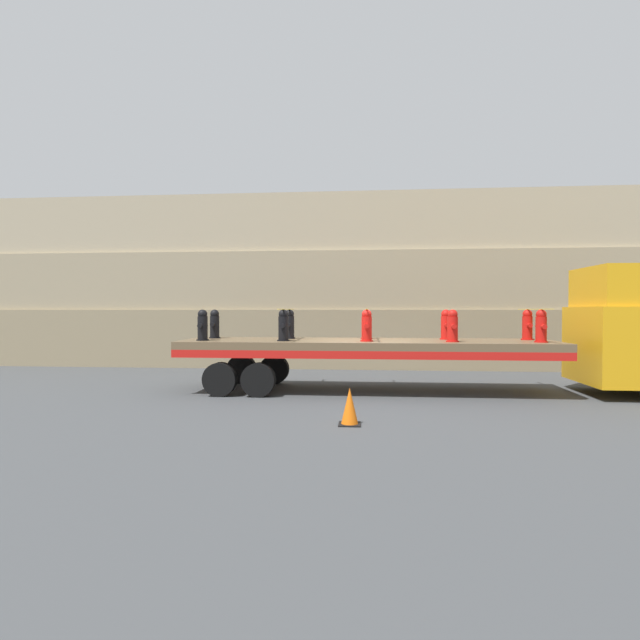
{
  "coord_description": "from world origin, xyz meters",
  "views": [
    {
      "loc": [
        -0.04,
        -13.48,
        2.19
      ],
      "look_at": [
        -1.26,
        0.0,
        1.92
      ],
      "focal_mm": 28.0,
      "sensor_mm": 36.0,
      "label": 1
    }
  ],
  "objects_px": {
    "truck_cab": "(635,332)",
    "fire_hydrant_red_far_2": "(367,325)",
    "fire_hydrant_red_near_4": "(541,326)",
    "flatbed_trailer": "(349,349)",
    "fire_hydrant_red_near_3": "(453,326)",
    "fire_hydrant_red_far_4": "(527,325)",
    "fire_hydrant_red_far_3": "(446,325)",
    "fire_hydrant_red_near_2": "(367,326)",
    "traffic_cone": "(350,407)",
    "fire_hydrant_black_near_0": "(203,325)",
    "fire_hydrant_black_near_1": "(283,326)",
    "fire_hydrant_black_far_1": "(290,325)",
    "fire_hydrant_black_far_0": "(215,324)"
  },
  "relations": [
    {
      "from": "fire_hydrant_black_near_0",
      "to": "truck_cab",
      "type": "bearing_deg",
      "value": 2.72
    },
    {
      "from": "fire_hydrant_red_near_2",
      "to": "fire_hydrant_red_near_3",
      "type": "bearing_deg",
      "value": 0.0
    },
    {
      "from": "flatbed_trailer",
      "to": "traffic_cone",
      "type": "bearing_deg",
      "value": -87.9
    },
    {
      "from": "flatbed_trailer",
      "to": "fire_hydrant_red_near_3",
      "type": "height_order",
      "value": "fire_hydrant_red_near_3"
    },
    {
      "from": "fire_hydrant_red_near_3",
      "to": "fire_hydrant_red_far_4",
      "type": "height_order",
      "value": "same"
    },
    {
      "from": "flatbed_trailer",
      "to": "fire_hydrant_black_far_0",
      "type": "height_order",
      "value": "fire_hydrant_black_far_0"
    },
    {
      "from": "fire_hydrant_black_near_1",
      "to": "fire_hydrant_red_near_3",
      "type": "height_order",
      "value": "same"
    },
    {
      "from": "fire_hydrant_red_far_2",
      "to": "truck_cab",
      "type": "bearing_deg",
      "value": -4.44
    },
    {
      "from": "flatbed_trailer",
      "to": "fire_hydrant_black_far_1",
      "type": "bearing_deg",
      "value": 162.58
    },
    {
      "from": "fire_hydrant_black_near_1",
      "to": "fire_hydrant_red_near_4",
      "type": "distance_m",
      "value": 6.54
    },
    {
      "from": "fire_hydrant_black_near_1",
      "to": "flatbed_trailer",
      "type": "bearing_deg",
      "value": 17.42
    },
    {
      "from": "fire_hydrant_black_near_0",
      "to": "fire_hydrant_red_near_4",
      "type": "relative_size",
      "value": 1.0
    },
    {
      "from": "fire_hydrant_red_far_3",
      "to": "traffic_cone",
      "type": "xyz_separation_m",
      "value": [
        -2.51,
        -4.52,
        -1.43
      ]
    },
    {
      "from": "flatbed_trailer",
      "to": "fire_hydrant_red_near_4",
      "type": "relative_size",
      "value": 11.97
    },
    {
      "from": "truck_cab",
      "to": "fire_hydrant_red_far_3",
      "type": "bearing_deg",
      "value": 173.52
    },
    {
      "from": "fire_hydrant_red_near_3",
      "to": "fire_hydrant_red_far_4",
      "type": "xyz_separation_m",
      "value": [
        2.18,
        1.07,
        0.0
      ]
    },
    {
      "from": "truck_cab",
      "to": "traffic_cone",
      "type": "relative_size",
      "value": 4.64
    },
    {
      "from": "fire_hydrant_black_far_1",
      "to": "fire_hydrant_red_far_4",
      "type": "relative_size",
      "value": 1.0
    },
    {
      "from": "flatbed_trailer",
      "to": "fire_hydrant_red_near_4",
      "type": "height_order",
      "value": "fire_hydrant_red_near_4"
    },
    {
      "from": "fire_hydrant_red_near_2",
      "to": "fire_hydrant_red_far_2",
      "type": "distance_m",
      "value": 1.07
    },
    {
      "from": "fire_hydrant_red_near_4",
      "to": "fire_hydrant_red_far_2",
      "type": "bearing_deg",
      "value": 166.24
    },
    {
      "from": "fire_hydrant_black_near_0",
      "to": "traffic_cone",
      "type": "distance_m",
      "value": 5.5
    },
    {
      "from": "traffic_cone",
      "to": "fire_hydrant_red_far_2",
      "type": "bearing_deg",
      "value": 85.81
    },
    {
      "from": "traffic_cone",
      "to": "fire_hydrant_red_near_3",
      "type": "bearing_deg",
      "value": 53.99
    },
    {
      "from": "fire_hydrant_black_near_1",
      "to": "fire_hydrant_red_far_2",
      "type": "bearing_deg",
      "value": 26.1
    },
    {
      "from": "fire_hydrant_red_near_2",
      "to": "fire_hydrant_red_near_4",
      "type": "relative_size",
      "value": 1.0
    },
    {
      "from": "fire_hydrant_black_near_1",
      "to": "fire_hydrant_red_far_2",
      "type": "height_order",
      "value": "same"
    },
    {
      "from": "fire_hydrant_black_near_1",
      "to": "fire_hydrant_red_near_3",
      "type": "bearing_deg",
      "value": 0.0
    },
    {
      "from": "truck_cab",
      "to": "fire_hydrant_red_near_2",
      "type": "bearing_deg",
      "value": -175.56
    },
    {
      "from": "fire_hydrant_red_near_4",
      "to": "fire_hydrant_black_far_1",
      "type": "bearing_deg",
      "value": 170.73
    },
    {
      "from": "fire_hydrant_red_near_2",
      "to": "fire_hydrant_red_far_2",
      "type": "bearing_deg",
      "value": 90.0
    },
    {
      "from": "fire_hydrant_black_far_0",
      "to": "fire_hydrant_red_near_2",
      "type": "height_order",
      "value": "same"
    },
    {
      "from": "fire_hydrant_red_near_2",
      "to": "traffic_cone",
      "type": "distance_m",
      "value": 3.76
    },
    {
      "from": "truck_cab",
      "to": "fire_hydrant_red_far_2",
      "type": "relative_size",
      "value": 3.99
    },
    {
      "from": "fire_hydrant_black_far_1",
      "to": "fire_hydrant_red_near_2",
      "type": "relative_size",
      "value": 1.0
    },
    {
      "from": "fire_hydrant_black_far_0",
      "to": "fire_hydrant_black_near_1",
      "type": "relative_size",
      "value": 1.0
    },
    {
      "from": "flatbed_trailer",
      "to": "fire_hydrant_red_near_4",
      "type": "xyz_separation_m",
      "value": [
        4.84,
        -0.53,
        0.64
      ]
    },
    {
      "from": "fire_hydrant_black_far_0",
      "to": "fire_hydrant_red_near_2",
      "type": "relative_size",
      "value": 1.0
    },
    {
      "from": "fire_hydrant_red_near_4",
      "to": "fire_hydrant_red_far_3",
      "type": "bearing_deg",
      "value": 153.9
    },
    {
      "from": "fire_hydrant_red_far_4",
      "to": "traffic_cone",
      "type": "height_order",
      "value": "fire_hydrant_red_far_4"
    },
    {
      "from": "fire_hydrant_red_far_2",
      "to": "fire_hydrant_black_far_0",
      "type": "bearing_deg",
      "value": 180.0
    },
    {
      "from": "truck_cab",
      "to": "fire_hydrant_red_far_2",
      "type": "bearing_deg",
      "value": 175.56
    },
    {
      "from": "fire_hydrant_black_far_0",
      "to": "fire_hydrant_black_far_1",
      "type": "xyz_separation_m",
      "value": [
        2.18,
        0.0,
        0.0
      ]
    },
    {
      "from": "fire_hydrant_black_far_0",
      "to": "fire_hydrant_red_near_4",
      "type": "xyz_separation_m",
      "value": [
        8.72,
        -1.07,
        0.0
      ]
    },
    {
      "from": "truck_cab",
      "to": "fire_hydrant_black_near_0",
      "type": "bearing_deg",
      "value": -177.28
    },
    {
      "from": "fire_hydrant_red_near_2",
      "to": "fire_hydrant_red_far_3",
      "type": "relative_size",
      "value": 1.0
    },
    {
      "from": "fire_hydrant_black_far_1",
      "to": "fire_hydrant_black_near_0",
      "type": "bearing_deg",
      "value": -153.9
    },
    {
      "from": "fire_hydrant_red_near_4",
      "to": "fire_hydrant_red_far_4",
      "type": "xyz_separation_m",
      "value": [
        0.0,
        1.07,
        0.0
      ]
    },
    {
      "from": "fire_hydrant_black_far_0",
      "to": "fire_hydrant_black_far_1",
      "type": "relative_size",
      "value": 1.0
    },
    {
      "from": "fire_hydrant_black_near_1",
      "to": "fire_hydrant_black_far_1",
      "type": "distance_m",
      "value": 1.07
    }
  ]
}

